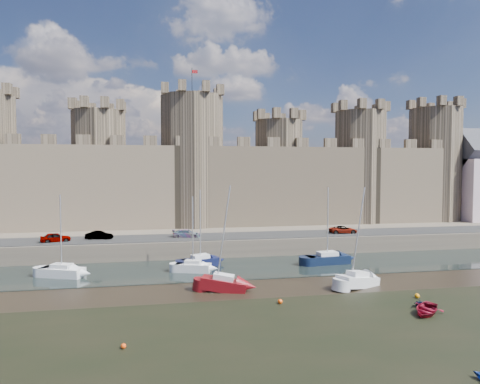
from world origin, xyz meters
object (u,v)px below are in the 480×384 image
(car_3, at_px, (343,230))
(car_0, at_px, (56,237))
(sailboat_5, at_px, (358,280))
(sailboat_1, at_px, (200,261))
(sailboat_2, at_px, (193,266))
(sailboat_4, at_px, (224,283))
(car_1, at_px, (99,235))
(sailboat_0, at_px, (62,271))
(sailboat_3, at_px, (327,258))
(car_2, at_px, (187,234))

(car_3, bearing_deg, car_0, 95.09)
(car_0, relative_size, sailboat_5, 0.37)
(sailboat_1, xyz_separation_m, sailboat_5, (15.61, -12.26, -0.02))
(sailboat_1, bearing_deg, sailboat_2, -134.51)
(sailboat_4, relative_size, sailboat_5, 1.02)
(car_1, xyz_separation_m, sailboat_0, (-2.68, -11.26, -2.36))
(car_1, height_order, sailboat_3, sailboat_3)
(sailboat_3, bearing_deg, sailboat_4, -153.25)
(sailboat_4, xyz_separation_m, sailboat_5, (14.22, -1.12, -0.03))
(car_3, bearing_deg, car_1, 93.29)
(sailboat_0, distance_m, sailboat_5, 33.42)
(car_1, height_order, sailboat_0, sailboat_0)
(car_2, xyz_separation_m, sailboat_4, (2.61, -19.75, -2.31))
(car_1, distance_m, car_2, 12.39)
(car_1, relative_size, car_2, 0.91)
(sailboat_2, distance_m, sailboat_4, 8.83)
(sailboat_3, bearing_deg, car_0, 159.70)
(car_0, relative_size, sailboat_4, 0.36)
(car_3, relative_size, sailboat_2, 0.47)
(car_1, distance_m, sailboat_0, 11.81)
(sailboat_0, distance_m, sailboat_1, 16.43)
(sailboat_2, height_order, sailboat_5, sailboat_5)
(car_3, height_order, sailboat_0, sailboat_0)
(sailboat_2, bearing_deg, car_1, 154.89)
(sailboat_0, bearing_deg, sailboat_2, 19.96)
(sailboat_1, distance_m, sailboat_3, 16.68)
(car_3, xyz_separation_m, sailboat_1, (-23.07, -8.04, -2.32))
(sailboat_0, relative_size, sailboat_2, 1.04)
(car_0, bearing_deg, car_2, -104.22)
(sailboat_4, bearing_deg, car_0, 153.93)
(sailboat_4, bearing_deg, sailboat_1, 113.68)
(car_1, relative_size, sailboat_4, 0.34)
(car_1, height_order, sailboat_5, sailboat_5)
(car_0, height_order, sailboat_4, sailboat_4)
(sailboat_0, xyz_separation_m, sailboat_3, (32.90, 0.88, 0.03))
(car_0, xyz_separation_m, car_1, (5.59, 1.19, -0.05))
(car_3, distance_m, sailboat_0, 40.74)
(sailboat_0, height_order, sailboat_4, sailboat_4)
(car_2, height_order, sailboat_2, sailboat_2)
(car_3, bearing_deg, sailboat_2, 118.67)
(sailboat_1, xyz_separation_m, sailboat_2, (-1.15, -2.68, -0.03))
(sailboat_0, xyz_separation_m, sailboat_5, (31.88, -10.01, 0.00))
(car_2, height_order, sailboat_4, sailboat_4)
(car_1, xyz_separation_m, sailboat_5, (29.20, -21.27, -2.35))
(car_1, bearing_deg, sailboat_4, -134.05)
(car_3, bearing_deg, sailboat_0, 109.46)
(car_0, xyz_separation_m, sailboat_0, (2.91, -10.07, -2.41))
(car_3, bearing_deg, car_2, 93.44)
(sailboat_0, bearing_deg, car_1, 98.19)
(sailboat_2, xyz_separation_m, sailboat_4, (2.54, -8.46, 0.03))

